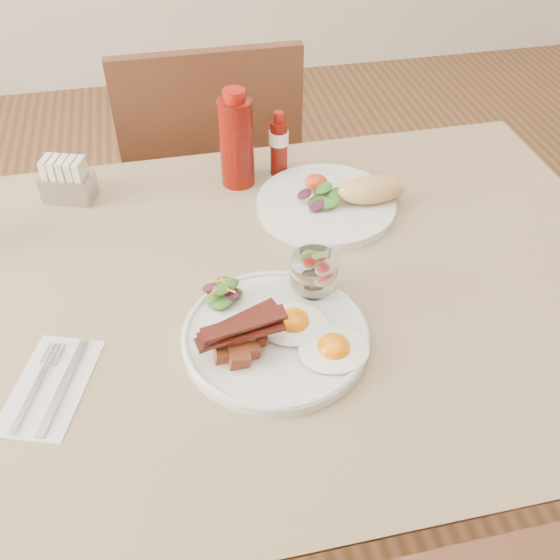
# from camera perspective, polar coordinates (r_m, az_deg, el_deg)

# --- Properties ---
(table) EXTENTS (1.33, 0.88, 0.75)m
(table) POSITION_cam_1_polar(r_m,az_deg,el_deg) (1.08, -2.19, -4.25)
(table) COLOR #512C19
(table) RESTS_ON ground
(chair_far) EXTENTS (0.42, 0.42, 0.93)m
(chair_far) POSITION_cam_1_polar(r_m,az_deg,el_deg) (1.68, -6.25, 8.67)
(chair_far) COLOR #512C19
(chair_far) RESTS_ON ground
(main_plate) EXTENTS (0.28, 0.28, 0.02)m
(main_plate) POSITION_cam_1_polar(r_m,az_deg,el_deg) (0.94, -0.43, -5.23)
(main_plate) COLOR silver
(main_plate) RESTS_ON table
(fried_eggs) EXTENTS (0.17, 0.18, 0.03)m
(fried_eggs) POSITION_cam_1_polar(r_m,az_deg,el_deg) (0.92, 3.06, -5.06)
(fried_eggs) COLOR white
(fried_eggs) RESTS_ON main_plate
(bacon_potato_pile) EXTENTS (0.13, 0.08, 0.06)m
(bacon_potato_pile) POSITION_cam_1_polar(r_m,az_deg,el_deg) (0.89, -3.70, -5.30)
(bacon_potato_pile) COLOR maroon
(bacon_potato_pile) RESTS_ON main_plate
(side_salad) EXTENTS (0.07, 0.07, 0.03)m
(side_salad) POSITION_cam_1_polar(r_m,az_deg,el_deg) (0.97, -5.23, -1.16)
(side_salad) COLOR #204F15
(side_salad) RESTS_ON main_plate
(fruit_cup) EXTENTS (0.08, 0.08, 0.08)m
(fruit_cup) POSITION_cam_1_polar(r_m,az_deg,el_deg) (0.97, 3.16, 0.81)
(fruit_cup) COLOR white
(fruit_cup) RESTS_ON main_plate
(second_plate) EXTENTS (0.29, 0.26, 0.07)m
(second_plate) POSITION_cam_1_polar(r_m,az_deg,el_deg) (1.19, 5.22, 7.34)
(second_plate) COLOR silver
(second_plate) RESTS_ON table
(ketchup_bottle) EXTENTS (0.07, 0.07, 0.20)m
(ketchup_bottle) POSITION_cam_1_polar(r_m,az_deg,el_deg) (1.22, -4.01, 12.55)
(ketchup_bottle) COLOR #580B05
(ketchup_bottle) RESTS_ON table
(hot_sauce_bottle) EXTENTS (0.05, 0.05, 0.14)m
(hot_sauce_bottle) POSITION_cam_1_polar(r_m,az_deg,el_deg) (1.26, -0.11, 12.27)
(hot_sauce_bottle) COLOR #580B05
(hot_sauce_bottle) RESTS_ON table
(sugar_caddy) EXTENTS (0.11, 0.08, 0.09)m
(sugar_caddy) POSITION_cam_1_polar(r_m,az_deg,el_deg) (1.27, -18.87, 8.48)
(sugar_caddy) COLOR #ACACB0
(sugar_caddy) RESTS_ON table
(napkin_cutlery) EXTENTS (0.15, 0.20, 0.01)m
(napkin_cutlery) POSITION_cam_1_polar(r_m,az_deg,el_deg) (0.94, -20.17, -9.07)
(napkin_cutlery) COLOR white
(napkin_cutlery) RESTS_ON table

